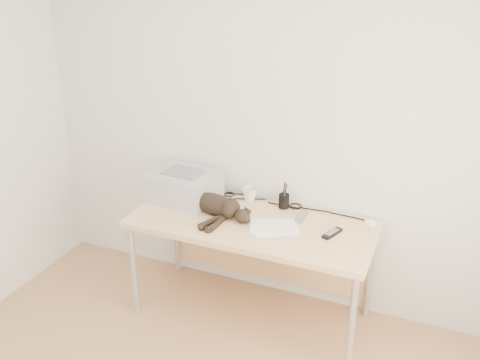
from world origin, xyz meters
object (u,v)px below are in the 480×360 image
at_px(desk, 257,233).
at_px(mug, 250,194).
at_px(printer, 184,186).
at_px(cat, 212,205).
at_px(pen_cup, 284,201).
at_px(mouse, 371,221).

distance_m(desk, mug, 0.30).
distance_m(printer, mug, 0.47).
bearing_deg(desk, cat, -162.66).
relative_size(cat, mug, 6.22).
bearing_deg(desk, printer, 175.43).
height_order(printer, pen_cup, printer).
bearing_deg(printer, mouse, 6.10).
relative_size(desk, mug, 15.15).
xyz_separation_m(printer, mug, (0.44, 0.15, -0.05)).
xyz_separation_m(printer, pen_cup, (0.70, 0.14, -0.05)).
xyz_separation_m(cat, pen_cup, (0.41, 0.27, -0.01)).
bearing_deg(mouse, printer, 162.05).
relative_size(printer, pen_cup, 2.54).
bearing_deg(printer, mug, 18.62).
relative_size(mug, pen_cup, 0.57).
bearing_deg(mug, desk, -56.09).
bearing_deg(cat, pen_cup, 44.52).
xyz_separation_m(pen_cup, mouse, (0.59, -0.00, -0.03)).
xyz_separation_m(desk, mouse, (0.72, 0.18, 0.15)).
height_order(cat, pen_cup, pen_cup).
xyz_separation_m(desk, pen_cup, (0.13, 0.18, 0.19)).
height_order(printer, mouse, printer).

